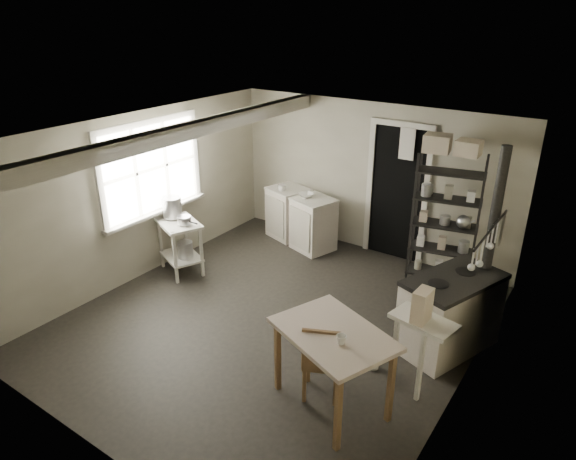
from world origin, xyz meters
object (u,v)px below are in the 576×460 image
Objects in this scene: stockpot at (172,207)px; chair at (322,353)px; shelf_rack at (445,218)px; base_cabinets at (300,216)px; stove at (450,313)px; work_table at (332,372)px; prep_table at (181,246)px; flour_sack at (448,275)px.

chair is at bearing -19.50° from stockpot.
shelf_rack is at bearing 28.06° from stockpot.
stockpot is 0.23× the size of base_cabinets.
work_table is (-0.62, -1.53, -0.06)m from stove.
prep_table is 0.60× the size of base_cabinets.
chair is (-0.77, -1.45, 0.04)m from stove.
stockpot reaches higher than base_cabinets.
flour_sack is at bearing 85.65° from work_table.
work_table is 0.20m from chair.
prep_table is at bearing -154.15° from flour_sack.
chair reaches higher than work_table.
work_table is at bearing -19.84° from prep_table.
stockpot is 0.16× the size of shelf_rack.
stove reaches higher than flour_sack.
work_table is 1.28× the size of chair.
chair is (-0.16, -2.90, -0.46)m from shelf_rack.
shelf_rack is at bearing 133.75° from flour_sack.
base_cabinets is 1.50× the size of chair.
base_cabinets is at bearing 102.05° from chair.
chair reaches higher than flour_sack.
stockpot is 3.39m from chair.
shelf_rack is 1.65m from stove.
prep_table is 3.69m from shelf_rack.
base_cabinets is 2.52m from flour_sack.
base_cabinets is at bearing 127.83° from work_table.
base_cabinets is 0.70× the size of shelf_rack.
chair reaches higher than base_cabinets.
stove is at bearing 5.99° from prep_table.
shelf_rack is 0.77m from flour_sack.
stockpot is 0.69× the size of flour_sack.
stockpot is at bearing -156.17° from flour_sack.
prep_table is at bearing -161.84° from shelf_rack.
chair is at bearing -98.23° from stove.
base_cabinets reaches higher than prep_table.
stove is at bearing -71.74° from flour_sack.
base_cabinets is 3.73m from work_table.
chair reaches higher than prep_table.
chair is (3.17, -1.12, -0.45)m from stockpot.
base_cabinets is 1.17× the size of work_table.
shelf_rack is 2.94m from chair.
stove is 1.03× the size of work_table.
prep_table reaches higher than flour_sack.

